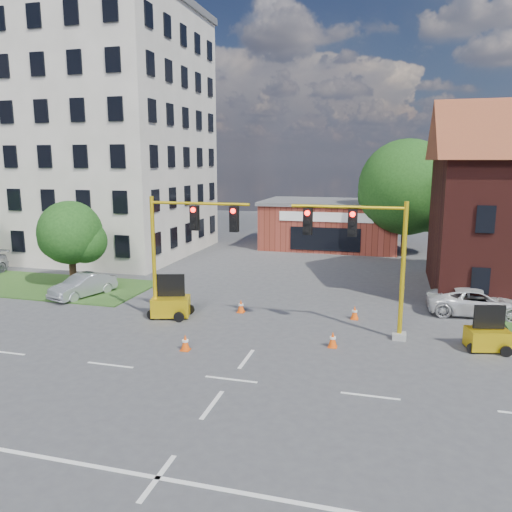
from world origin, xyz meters
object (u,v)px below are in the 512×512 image
signal_mast_west (184,244)px  trailer_west (171,304)px  signal_mast_east (365,252)px  pickup_white (477,302)px  trailer_east (488,337)px

signal_mast_west → trailer_west: signal_mast_west is taller
signal_mast_east → pickup_white: bearing=41.0°
pickup_white → signal_mast_west: bearing=107.5°
signal_mast_east → trailer_west: signal_mast_east is taller
signal_mast_east → trailer_east: signal_mast_east is taller
trailer_west → trailer_east: size_ratio=1.15×
trailer_west → pickup_white: (15.21, 4.52, 0.03)m
signal_mast_west → trailer_west: 3.39m
signal_mast_west → signal_mast_east: 8.71m
signal_mast_east → trailer_west: size_ratio=2.86×
signal_mast_east → pickup_white: size_ratio=1.23×
trailer_east → signal_mast_east: bearing=162.7°
signal_mast_west → signal_mast_east: (8.71, 0.00, 0.00)m
signal_mast_east → trailer_east: size_ratio=3.29×
signal_mast_west → pickup_white: signal_mast_west is taller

